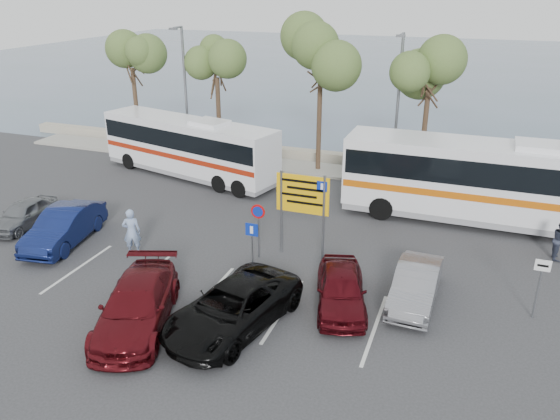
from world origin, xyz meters
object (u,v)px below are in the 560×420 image
(street_lamp_left, at_px, (185,87))
(coach_bus_right, at_px, (487,185))
(direction_sign, at_px, (303,201))
(pedestrian_near, at_px, (132,232))
(car_blue, at_px, (64,227))
(street_lamp_right, at_px, (398,101))
(car_silver_a, at_px, (24,214))
(car_silver_b, at_px, (416,285))
(coach_bus_left, at_px, (189,149))
(suv_black, at_px, (233,307))
(car_maroon, at_px, (137,305))
(car_red, at_px, (341,289))

(street_lamp_left, bearing_deg, coach_bus_right, -13.25)
(street_lamp_left, distance_m, direction_sign, 15.24)
(street_lamp_left, xyz_separation_m, pedestrian_near, (4.37, -12.66, -3.59))
(car_blue, distance_m, pedestrian_near, 3.38)
(street_lamp_right, distance_m, direction_sign, 10.73)
(car_silver_a, relative_size, car_silver_b, 0.88)
(street_lamp_left, relative_size, pedestrian_near, 3.98)
(coach_bus_left, bearing_deg, suv_black, -56.02)
(car_silver_a, distance_m, pedestrian_near, 6.41)
(car_silver_a, bearing_deg, coach_bus_right, 17.91)
(coach_bus_right, xyz_separation_m, suv_black, (-7.49, -11.78, -1.15))
(street_lamp_right, distance_m, suv_black, 16.66)
(car_maroon, bearing_deg, street_lamp_right, 52.81)
(suv_black, bearing_deg, car_maroon, -148.17)
(street_lamp_left, relative_size, street_lamp_right, 1.00)
(suv_black, bearing_deg, direction_sign, 98.27)
(car_silver_a, xyz_separation_m, car_red, (15.50, -1.58, 0.08))
(street_lamp_left, bearing_deg, suv_black, -56.75)
(street_lamp_right, bearing_deg, car_red, -87.89)
(street_lamp_left, xyz_separation_m, street_lamp_right, (13.00, 0.00, 0.00))
(suv_black, bearing_deg, street_lamp_right, 94.46)
(car_red, height_order, car_silver_b, car_red)
(street_lamp_left, height_order, car_silver_b, street_lamp_left)
(street_lamp_left, relative_size, car_red, 1.93)
(coach_bus_left, height_order, car_silver_a, coach_bus_left)
(direction_sign, xyz_separation_m, car_red, (2.50, -3.28, -1.72))
(street_lamp_right, height_order, car_silver_b, street_lamp_right)
(coach_bus_left, xyz_separation_m, coach_bus_right, (16.25, -1.22, 0.25))
(street_lamp_left, distance_m, coach_bus_left, 4.57)
(street_lamp_right, distance_m, coach_bus_left, 12.03)
(car_red, bearing_deg, direction_sign, 110.95)
(direction_sign, xyz_separation_m, pedestrian_near, (-6.64, -2.34, -1.42))
(street_lamp_left, height_order, coach_bus_right, street_lamp_left)
(car_blue, bearing_deg, car_silver_a, 155.97)
(car_blue, bearing_deg, coach_bus_right, 17.34)
(coach_bus_left, bearing_deg, car_blue, -94.34)
(car_blue, height_order, car_silver_b, car_blue)
(direction_sign, distance_m, pedestrian_near, 7.18)
(car_silver_a, height_order, suv_black, suv_black)
(street_lamp_left, height_order, street_lamp_right, same)
(car_silver_a, distance_m, car_red, 15.58)
(car_blue, bearing_deg, car_silver_b, -7.89)
(car_silver_a, distance_m, car_blue, 3.10)
(car_maroon, distance_m, suv_black, 3.17)
(direction_sign, height_order, suv_black, direction_sign)
(coach_bus_left, height_order, suv_black, coach_bus_left)
(street_lamp_left, bearing_deg, car_red, -45.22)
(car_blue, distance_m, car_silver_b, 14.91)
(street_lamp_right, distance_m, coach_bus_right, 7.09)
(street_lamp_left, relative_size, suv_black, 1.50)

